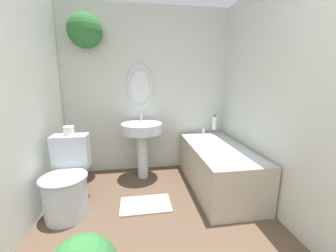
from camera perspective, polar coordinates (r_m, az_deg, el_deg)
wall_back at (r=3.10m, az=-8.65°, el=12.09°), size 2.51×0.44×2.40m
wall_right at (r=2.18m, az=31.47°, el=6.21°), size 0.06×3.01×2.40m
toilet at (r=2.46m, az=-26.12°, el=-14.15°), size 0.45×0.63×0.78m
pedestal_sink at (r=2.88m, az=-7.22°, el=-2.62°), size 0.56×0.56×0.89m
bathtub at (r=2.78m, az=13.61°, el=-10.73°), size 0.68×1.41×0.64m
shampoo_bottle at (r=3.23m, az=12.74°, el=0.89°), size 0.06×0.06×0.22m
bath_mat at (r=2.48m, az=-6.22°, el=-20.85°), size 0.56×0.35×0.02m
toilet_paper_roll at (r=2.50m, az=-25.76°, el=-1.18°), size 0.11×0.11×0.10m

